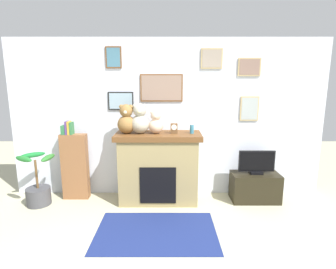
% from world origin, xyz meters
% --- Properties ---
extents(ground_plane, '(12.00, 12.00, 0.00)m').
position_xyz_m(ground_plane, '(0.00, 0.00, 0.00)').
color(ground_plane, '#B4B18E').
extents(back_wall, '(5.20, 0.15, 2.60)m').
position_xyz_m(back_wall, '(0.00, 2.00, 1.31)').
color(back_wall, silver).
rests_on(back_wall, ground_plane).
extents(fireplace, '(1.34, 0.63, 1.12)m').
position_xyz_m(fireplace, '(-0.14, 1.65, 0.57)').
color(fireplace, '#8E7C50').
rests_on(fireplace, ground_plane).
extents(bookshelf, '(0.42, 0.16, 1.30)m').
position_xyz_m(bookshelf, '(-1.52, 1.74, 0.57)').
color(bookshelf, brown).
rests_on(bookshelf, ground_plane).
extents(potted_plant, '(0.54, 0.55, 0.83)m').
position_xyz_m(potted_plant, '(-2.03, 1.49, 0.26)').
color(potted_plant, '#3F3F44').
rests_on(potted_plant, ground_plane).
extents(tv_stand, '(0.76, 0.40, 0.46)m').
position_xyz_m(tv_stand, '(1.43, 1.64, 0.23)').
color(tv_stand, black).
rests_on(tv_stand, ground_plane).
extents(television, '(0.57, 0.14, 0.38)m').
position_xyz_m(television, '(1.43, 1.64, 0.64)').
color(television, black).
rests_on(television, tv_stand).
extents(area_rug, '(1.56, 1.02, 0.01)m').
position_xyz_m(area_rug, '(-0.14, 0.69, 0.00)').
color(area_rug, navy).
rests_on(area_rug, ground_plane).
extents(candle_jar, '(0.06, 0.06, 0.13)m').
position_xyz_m(candle_jar, '(0.38, 1.64, 1.19)').
color(candle_jar, teal).
rests_on(candle_jar, fireplace).
extents(mantel_clock, '(0.11, 0.08, 0.16)m').
position_xyz_m(mantel_clock, '(0.10, 1.64, 1.20)').
color(mantel_clock, brown).
rests_on(mantel_clock, fireplace).
extents(teddy_bear_brown, '(0.28, 0.28, 0.46)m').
position_xyz_m(teddy_bear_brown, '(-0.63, 1.64, 1.32)').
color(teddy_bear_brown, olive).
rests_on(teddy_bear_brown, fireplace).
extents(teddy_bear_grey, '(0.29, 0.29, 0.47)m').
position_xyz_m(teddy_bear_grey, '(-0.42, 1.64, 1.33)').
color(teddy_bear_grey, '#A4A08F').
rests_on(teddy_bear_grey, fireplace).
extents(teddy_bear_tan, '(0.22, 0.22, 0.36)m').
position_xyz_m(teddy_bear_tan, '(-0.18, 1.64, 1.28)').
color(teddy_bear_tan, '#CEAE95').
rests_on(teddy_bear_tan, fireplace).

